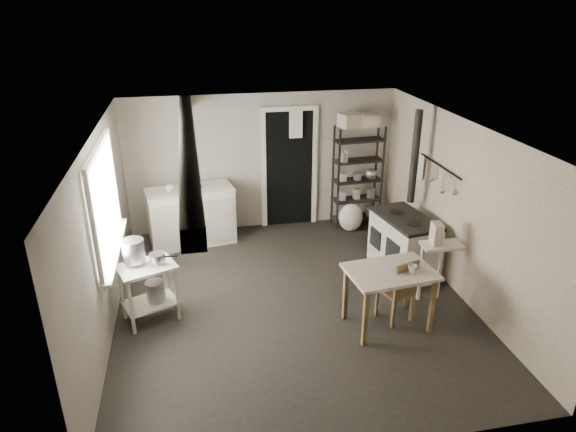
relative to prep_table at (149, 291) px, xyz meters
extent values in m
plane|color=black|center=(1.80, 0.06, -0.40)|extent=(5.00, 5.00, 0.00)
plane|color=beige|center=(1.80, 0.06, 1.90)|extent=(5.00, 5.00, 0.00)
cube|color=#9D9385|center=(1.80, 2.56, 0.75)|extent=(4.50, 0.02, 2.30)
cube|color=#9D9385|center=(1.80, -2.44, 0.75)|extent=(4.50, 0.02, 2.30)
cube|color=#9D9385|center=(-0.45, 0.06, 0.75)|extent=(0.02, 5.00, 2.30)
cube|color=#9D9385|center=(4.05, 0.06, 0.75)|extent=(0.02, 5.00, 2.30)
cylinder|color=#ADADAF|center=(-0.13, 0.05, 0.54)|extent=(0.27, 0.27, 0.28)
cylinder|color=#ADADAF|center=(0.14, 0.00, 0.45)|extent=(0.20, 0.20, 0.10)
cylinder|color=#ADADAF|center=(0.08, 0.01, -0.02)|extent=(0.25, 0.25, 0.26)
imported|color=silver|center=(0.64, 2.09, 0.56)|extent=(0.38, 0.38, 0.07)
imported|color=silver|center=(0.26, 2.04, 0.57)|extent=(0.15, 0.15, 0.10)
imported|color=silver|center=(3.15, 2.28, 0.98)|extent=(0.12, 0.12, 0.21)
cube|color=beige|center=(3.21, 2.28, 1.61)|extent=(0.39, 0.36, 0.23)
cube|color=beige|center=(3.53, 2.30, 1.59)|extent=(0.32, 0.30, 0.20)
cube|color=beige|center=(3.61, -0.22, 0.61)|extent=(0.14, 0.20, 0.29)
imported|color=silver|center=(3.05, -0.79, 0.41)|extent=(0.11, 0.11, 0.10)
ellipsoid|color=silver|center=(3.22, 2.03, -0.16)|extent=(0.47, 0.42, 0.49)
cylinder|color=silver|center=(3.14, 0.04, -0.33)|extent=(0.16, 0.16, 0.15)
camera|label=1|loc=(0.63, -5.62, 3.33)|focal=32.00mm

